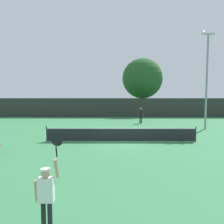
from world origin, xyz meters
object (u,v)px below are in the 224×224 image
at_px(light_pole, 207,74).
at_px(large_tree, 142,79).
at_px(tennis_ball, 89,139).
at_px(parked_car_near, 154,109).
at_px(player_receiving, 141,114).
at_px(player_serving, 47,191).

relative_size(light_pole, large_tree, 1.04).
xyz_separation_m(tennis_ball, parked_car_near, (8.28, 20.32, 0.74)).
distance_m(player_receiving, large_tree, 12.44).
height_order(light_pole, parked_car_near, light_pole).
distance_m(large_tree, parked_car_near, 5.14).
distance_m(tennis_ball, large_tree, 21.83).
bearing_deg(large_tree, player_serving, -100.98).
bearing_deg(player_receiving, light_pole, 145.53).
distance_m(player_serving, light_pole, 19.79).
xyz_separation_m(player_receiving, large_tree, (1.52, 11.50, 4.48)).
height_order(large_tree, parked_car_near, large_tree).
relative_size(player_serving, parked_car_near, 0.57).
distance_m(light_pole, parked_car_near, 16.23).
height_order(player_receiving, light_pole, light_pole).
bearing_deg(player_serving, parked_car_near, 75.72).
height_order(tennis_ball, light_pole, light_pole).
relative_size(large_tree, parked_car_near, 1.99).
xyz_separation_m(light_pole, parked_car_near, (-2.12, 15.51, -4.29)).
bearing_deg(large_tree, parked_car_near, 4.42).
relative_size(player_receiving, large_tree, 0.19).
bearing_deg(large_tree, tennis_ball, -107.39).
height_order(light_pole, large_tree, light_pole).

